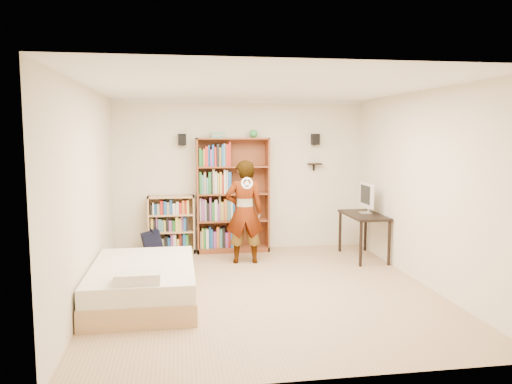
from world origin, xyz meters
TOP-DOWN VIEW (x-y plane):
  - ground at (0.00, 0.00)m, footprint 4.50×5.00m
  - room_shell at (0.00, 0.00)m, footprint 4.52×5.02m
  - crown_molding at (0.00, 0.00)m, footprint 4.50×5.00m
  - speaker_left at (-1.05, 2.40)m, footprint 0.14×0.12m
  - speaker_right at (1.35, 2.40)m, footprint 0.14×0.12m
  - wall_shelf at (1.35, 2.41)m, footprint 0.25×0.16m
  - tall_bookshelf at (-0.18, 2.31)m, footprint 1.28×0.37m
  - low_bookshelf at (-1.26, 2.35)m, footprint 0.81×0.30m
  - computer_desk at (1.95, 1.47)m, footprint 0.56×1.11m
  - imac at (2.00, 1.54)m, footprint 0.14×0.52m
  - daybed at (-1.59, -0.18)m, footprint 1.29×1.98m
  - person at (-0.08, 1.49)m, footprint 0.64×0.44m
  - wii_wheel at (-0.08, 1.17)m, footprint 0.19×0.07m
  - navy_bag at (-1.58, 2.13)m, footprint 0.39×0.31m

SIDE VIEW (x-z plane):
  - ground at x=0.00m, z-range -0.01..0.01m
  - navy_bag at x=-1.58m, z-range 0.00..0.46m
  - daybed at x=-1.59m, z-range 0.00..0.58m
  - computer_desk at x=1.95m, z-range 0.00..0.76m
  - low_bookshelf at x=-1.26m, z-range 0.00..1.01m
  - person at x=-0.08m, z-range 0.00..1.68m
  - tall_bookshelf at x=-0.18m, z-range 0.00..2.03m
  - imac at x=2.00m, z-range 0.76..1.27m
  - wii_wheel at x=-0.08m, z-range 1.24..1.43m
  - wall_shelf at x=1.35m, z-range 1.54..1.56m
  - room_shell at x=0.00m, z-range 0.41..3.12m
  - speaker_left at x=-1.05m, z-range 1.90..2.10m
  - speaker_right at x=1.35m, z-range 1.90..2.10m
  - crown_molding at x=0.00m, z-range 2.64..2.70m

